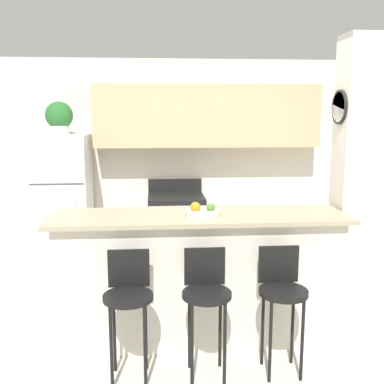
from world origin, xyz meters
The scene contains 12 objects.
ground_plane centered at (0.00, 0.00, 0.00)m, with size 14.00×14.00×0.00m, color beige.
wall_back centered at (0.12, 2.07, 1.53)m, with size 5.60×0.38×2.55m.
pillar_right centered at (1.42, 0.25, 1.28)m, with size 0.38×0.32×2.55m.
counter_bar centered at (0.00, 0.00, 0.55)m, with size 2.41×0.65×1.08m.
refrigerator centered at (-1.45, 1.78, 0.82)m, with size 0.63×0.66×1.65m.
stove_range centered at (-0.11, 1.78, 0.46)m, with size 0.67×0.65×1.07m.
bar_stool_left centered at (-0.55, -0.52, 0.61)m, with size 0.35×0.35×0.92m.
bar_stool_mid centered at (0.00, -0.52, 0.61)m, with size 0.35×0.35×0.92m.
bar_stool_right centered at (0.55, -0.52, 0.61)m, with size 0.35×0.35×0.92m.
potted_plant_on_fridge centered at (-1.45, 1.78, 1.84)m, with size 0.31×0.31×0.38m.
fruit_bowl centered at (0.02, -0.07, 1.12)m, with size 0.28×0.28×0.12m.
trash_bin centered at (-0.91, 1.56, 0.19)m, with size 0.28×0.28×0.38m.
Camera 1 is at (-0.35, -3.55, 1.90)m, focal length 42.00 mm.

